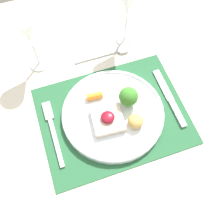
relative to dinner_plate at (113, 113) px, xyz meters
The scene contains 9 objects.
ground_plane 0.77m from the dinner_plate, behind, with size 8.00×8.00×0.00m, color #4C4742.
dining_table 0.11m from the dinner_plate, behind, with size 1.30×1.14×0.75m.
placemat 0.02m from the dinner_plate, behind, with size 0.42×0.32×0.00m, color #235633.
dinner_plate is the anchor object (origin of this frame).
fork 0.18m from the dinner_plate, behind, with size 0.02×0.20×0.01m.
knife 0.18m from the dinner_plate, ahead, with size 0.02×0.20×0.01m.
spoon 0.23m from the dinner_plate, 69.00° to the left, with size 0.19×0.04×0.01m.
wine_glass_near 0.32m from the dinner_plate, 62.77° to the left, with size 0.07×0.07×0.20m.
wine_glass_far 0.32m from the dinner_plate, 122.67° to the left, with size 0.07×0.07×0.19m.
Camera 1 is at (-0.11, -0.31, 1.44)m, focal length 42.00 mm.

